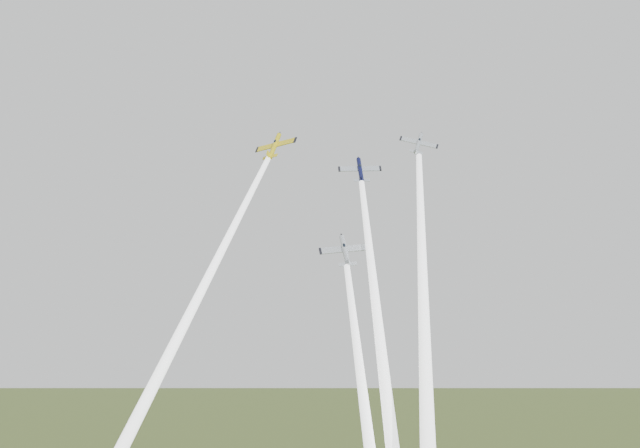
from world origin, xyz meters
The scene contains 7 objects.
plane_yellow centered at (-11.00, 2.82, 107.53)m, with size 8.40×8.34×1.32m, color yellow, non-canonical shape.
smoke_trail_yellow centered at (-16.45, -22.66, 74.35)m, with size 2.13×2.13×77.98m, color white, non-canonical shape.
plane_navy centered at (4.48, 3.61, 102.49)m, with size 7.55×7.49×1.18m, color #0C0F36, non-canonical shape.
smoke_trail_navy centered at (12.58, -18.83, 72.11)m, with size 2.13×2.13×70.86m, color white, non-canonical shape.
plane_silver_right centered at (15.15, 0.92, 105.92)m, with size 6.53×6.48×1.02m, color #B1B8C0, non-canonical shape.
smoke_trail_silver_right centered at (19.03, -21.55, 76.88)m, with size 2.13×2.13×67.44m, color white, non-canonical shape.
plane_silver_low centered at (4.55, -7.57, 87.37)m, with size 8.05×7.99×1.26m, color #ABB1B9, non-canonical shape.
Camera 1 is at (35.62, -129.48, 75.42)m, focal length 45.00 mm.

